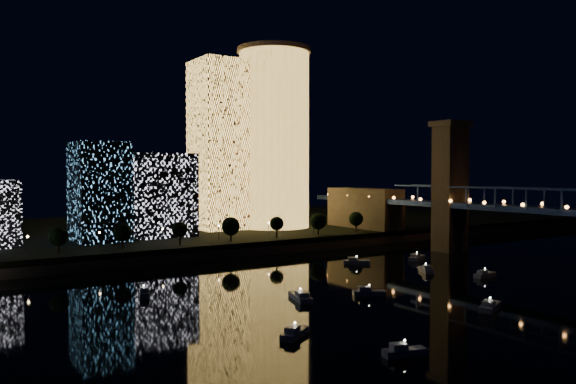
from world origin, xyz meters
name	(u,v)px	position (x,y,z in m)	size (l,w,h in m)	color
ground	(430,295)	(0.00, 0.00, 0.00)	(520.00, 520.00, 0.00)	black
far_bank	(181,230)	(0.00, 160.00, 2.50)	(420.00, 160.00, 5.00)	black
seawall	(262,250)	(0.00, 82.00, 1.50)	(420.00, 6.00, 3.00)	#6B5E4C
tower_cylindrical	(274,138)	(31.38, 124.48, 46.22)	(34.00, 34.00, 82.19)	#FFBD51
tower_rectangular	(221,145)	(7.83, 131.75, 42.59)	(23.63, 23.63, 75.18)	#FFBD51
midrise_blocks	(69,199)	(-60.10, 120.46, 20.60)	(93.46, 33.97, 36.52)	white
truss_bridge	(565,217)	(65.00, 3.72, 16.25)	(13.00, 266.00, 50.00)	navy
motorboats	(377,286)	(-6.11, 12.64, 0.81)	(105.67, 82.16, 2.78)	silver
esplanade_trees	(179,229)	(-30.20, 88.00, 10.47)	(166.08, 6.99, 9.00)	black
street_lamps	(163,233)	(-34.00, 94.00, 9.02)	(132.70, 0.70, 5.65)	black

